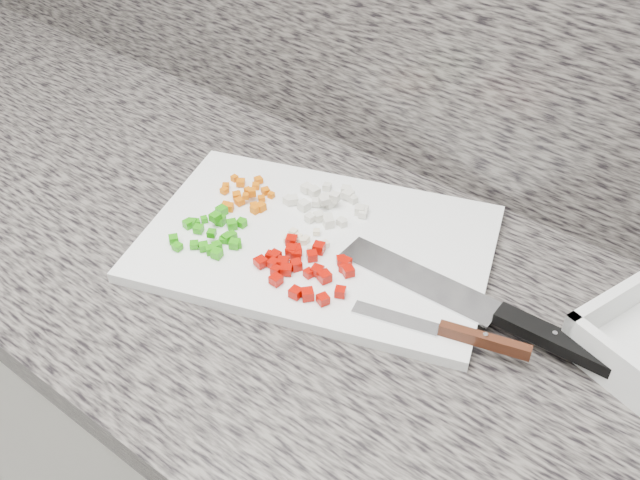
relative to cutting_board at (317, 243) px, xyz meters
The scene contains 10 objects.
cabinet 0.48m from the cutting_board, 125.29° to the right, with size 3.92×0.62×0.86m, color white.
countertop 0.07m from the cutting_board, 125.29° to the right, with size 3.96×0.64×0.04m, color #615C56.
cutting_board is the anchor object (origin of this frame).
carrot_pile 0.14m from the cutting_board, behind, with size 0.09×0.09×0.02m.
onion_pile 0.07m from the cutting_board, 116.51° to the left, with size 0.12×0.10×0.02m.
green_pepper_pile 0.14m from the cutting_board, 144.17° to the right, with size 0.10×0.11×0.02m.
red_pepper_pile 0.07m from the cutting_board, 68.89° to the right, with size 0.13×0.10×0.01m.
garlic_pile 0.02m from the cutting_board, 122.77° to the right, with size 0.06×0.05×0.01m.
chef_knife 0.27m from the cutting_board, ahead, with size 0.36×0.05×0.02m.
paring_knife 0.25m from the cutting_board, 10.08° to the right, with size 0.21×0.07×0.02m.
Camera 1 is at (0.50, 0.90, 1.53)m, focal length 40.00 mm.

